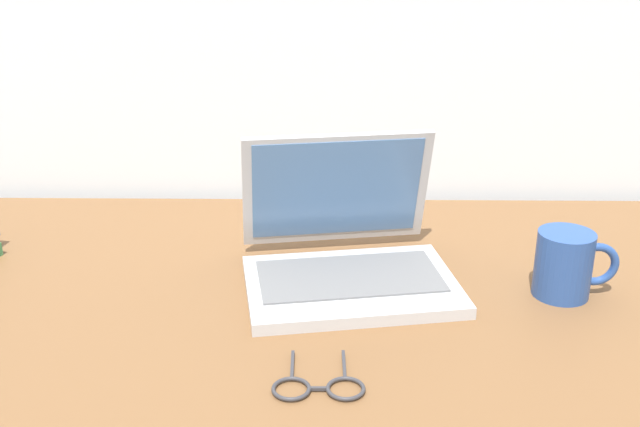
{
  "coord_description": "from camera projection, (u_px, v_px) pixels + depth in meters",
  "views": [
    {
      "loc": [
        0.06,
        -1.01,
        0.55
      ],
      "look_at": [
        0.05,
        0.0,
        0.15
      ],
      "focal_mm": 42.07,
      "sensor_mm": 36.0,
      "label": 1
    }
  ],
  "objects": [
    {
      "name": "desk",
      "position": [
        289.0,
        296.0,
        1.14
      ],
      "size": [
        1.6,
        0.76,
        0.03
      ],
      "color": "brown",
      "rests_on": "ground"
    },
    {
      "name": "laptop",
      "position": [
        346.0,
        251.0,
        1.14
      ],
      "size": [
        0.35,
        0.32,
        0.21
      ],
      "color": "#B2B5BA",
      "rests_on": "desk"
    },
    {
      "name": "eyeglasses",
      "position": [
        318.0,
        387.0,
        0.88
      ],
      "size": [
        0.11,
        0.11,
        0.01
      ],
      "color": "#333338",
      "rests_on": "desk"
    },
    {
      "name": "coffee_mug",
      "position": [
        566.0,
        263.0,
        1.09
      ],
      "size": [
        0.12,
        0.08,
        0.1
      ],
      "color": "#26478C",
      "rests_on": "desk"
    }
  ]
}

